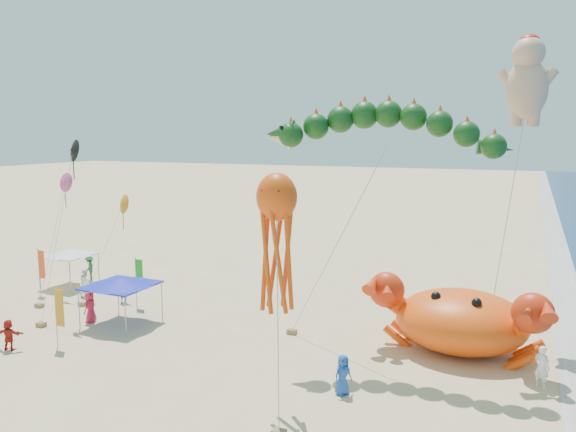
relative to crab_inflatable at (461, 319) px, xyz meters
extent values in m
plane|color=#D1B784|center=(-6.64, -3.48, -1.68)|extent=(320.00, 320.00, 0.00)
ellipsoid|color=#FF4F0D|center=(0.00, 0.14, -0.14)|extent=(7.22, 6.30, 3.08)
sphere|color=red|center=(-3.44, -1.15, 1.22)|extent=(1.83, 1.83, 1.83)
sphere|color=black|center=(-0.97, -0.94, 1.22)|extent=(0.47, 0.47, 0.47)
sphere|color=red|center=(3.44, -1.15, 1.22)|extent=(1.83, 1.83, 1.83)
sphere|color=black|center=(0.97, -0.94, 1.22)|extent=(0.47, 0.47, 0.47)
cone|color=#103B11|center=(-8.35, -2.23, 9.06)|extent=(1.49, 1.10, 1.22)
cylinder|color=#B2B2B2|center=(-5.98, -1.63, 3.46)|extent=(5.31, 1.26, 10.01)
cube|color=olive|center=(-8.61, -1.02, -1.56)|extent=(0.50, 0.35, 0.25)
ellipsoid|color=#E0AF89|center=(2.29, 4.10, 11.28)|extent=(2.09, 1.72, 3.07)
sphere|color=#E0AF89|center=(2.29, 3.92, 13.07)|extent=(1.61, 1.61, 1.61)
ellipsoid|color=red|center=(2.29, 4.01, 13.64)|extent=(1.04, 1.04, 0.73)
cylinder|color=#B2B2B2|center=(1.72, 2.36, 4.26)|extent=(1.20, 3.53, 11.59)
cube|color=olive|center=(1.14, 0.62, -1.56)|extent=(0.50, 0.35, 0.25)
ellipsoid|color=#E94A0C|center=(-5.98, -8.65, 6.65)|extent=(1.59, 1.43, 1.83)
cylinder|color=#B2B2B2|center=(-5.46, -9.71, 2.29)|extent=(1.10, 2.18, 7.66)
cylinder|color=gray|center=(-19.74, -4.92, -0.58)|extent=(0.06, 0.06, 2.20)
cylinder|color=gray|center=(-16.54, -4.92, -0.58)|extent=(0.06, 0.06, 2.20)
cylinder|color=gray|center=(-19.74, -1.72, -0.58)|extent=(0.06, 0.06, 2.20)
cylinder|color=gray|center=(-16.54, -1.72, -0.58)|extent=(0.06, 0.06, 2.20)
cube|color=#141EB3|center=(-18.14, -3.32, 0.56)|extent=(3.44, 3.44, 0.08)
cone|color=#141EB3|center=(-18.14, -3.32, 0.80)|extent=(3.79, 3.79, 0.45)
cylinder|color=gray|center=(-28.28, 0.26, -0.58)|extent=(0.06, 0.06, 2.20)
cylinder|color=gray|center=(-25.52, 0.26, -0.58)|extent=(0.06, 0.06, 2.20)
cylinder|color=gray|center=(-28.28, 3.02, -0.58)|extent=(0.06, 0.06, 2.20)
cylinder|color=gray|center=(-25.52, 3.02, -0.58)|extent=(0.06, 0.06, 2.20)
cube|color=silver|center=(-26.90, 1.64, 0.56)|extent=(3.00, 3.00, 0.08)
cone|color=silver|center=(-26.90, 1.64, 0.80)|extent=(3.30, 3.30, 0.45)
cylinder|color=gray|center=(-18.71, -7.53, -0.08)|extent=(0.05, 0.05, 3.20)
cube|color=orange|center=(-18.43, -7.53, 0.42)|extent=(0.50, 0.04, 1.90)
cylinder|color=gray|center=(-27.13, -0.82, -0.08)|extent=(0.05, 0.05, 3.20)
cube|color=#EE4C1A|center=(-26.85, -0.82, 0.42)|extent=(0.50, 0.04, 1.90)
cylinder|color=gray|center=(-19.41, -0.43, -0.08)|extent=(0.05, 0.05, 3.20)
cube|color=green|center=(-19.13, -0.43, 0.42)|extent=(0.50, 0.04, 1.90)
imported|color=blue|center=(-20.67, -0.14, -0.86)|extent=(0.64, 0.45, 1.64)
imported|color=white|center=(3.65, -2.78, -0.75)|extent=(0.81, 0.74, 1.86)
imported|color=#20623A|center=(-26.73, 3.40, -0.75)|extent=(1.37, 1.27, 1.86)
imported|color=#1E4DB1|center=(-3.89, -6.71, -0.83)|extent=(0.91, 0.99, 1.70)
imported|color=red|center=(-19.96, -3.84, -0.77)|extent=(0.69, 0.96, 1.82)
imported|color=white|center=(-24.00, 0.11, -0.74)|extent=(0.82, 1.00, 1.88)
imported|color=#AD201B|center=(-20.66, -8.73, -0.90)|extent=(1.51, 0.72, 1.56)
cone|color=#C3417F|center=(-25.89, 0.64, 5.83)|extent=(1.30, 0.51, 1.32)
cylinder|color=#B2B2B2|center=(-25.64, -0.86, 2.10)|extent=(0.55, 3.04, 7.28)
cube|color=olive|center=(-25.39, -2.36, -1.56)|extent=(0.50, 0.35, 0.25)
cone|color=#C37515|center=(-21.91, 1.59, 4.46)|extent=(1.30, 0.51, 1.32)
cylinder|color=#B2B2B2|center=(-21.66, 0.09, 1.41)|extent=(0.55, 3.04, 5.91)
cube|color=olive|center=(-21.41, -1.41, -1.56)|extent=(0.50, 0.35, 0.25)
cone|color=black|center=(-21.59, -2.87, 8.10)|extent=(1.30, 0.51, 1.32)
cylinder|color=#B2B2B2|center=(-21.34, -4.37, 3.23)|extent=(0.55, 3.04, 9.54)
cube|color=olive|center=(-21.09, -5.87, -1.56)|extent=(0.50, 0.35, 0.25)
camera|label=1|loc=(2.80, -27.74, 8.95)|focal=35.00mm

